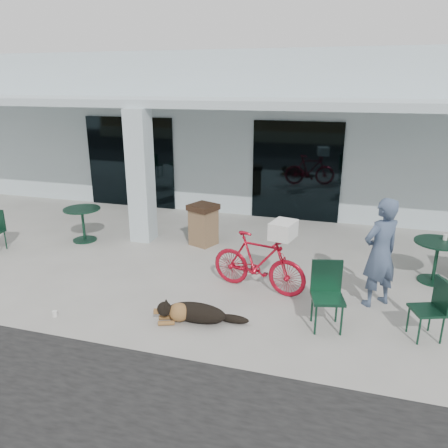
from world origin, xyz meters
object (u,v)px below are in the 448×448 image
(cafe_chair_far_b, at_px, (427,309))
(dog, at_px, (197,312))
(person, at_px, (380,253))
(cafe_table_near, at_px, (83,225))
(cafe_chair_far_a, at_px, (328,297))
(bicycle, at_px, (258,262))
(cafe_table_far, at_px, (436,262))
(trash_receptacle, at_px, (203,225))

(cafe_chair_far_b, bearing_deg, dog, -101.19)
(person, bearing_deg, dog, -12.13)
(cafe_table_near, distance_m, cafe_chair_far_b, 7.68)
(cafe_table_near, xyz_separation_m, person, (6.67, -1.36, 0.55))
(cafe_chair_far_a, bearing_deg, bicycle, 129.08)
(cafe_table_far, relative_size, person, 0.46)
(dog, distance_m, trash_receptacle, 3.55)
(cafe_table_near, relative_size, cafe_table_far, 0.99)
(bicycle, xyz_separation_m, trash_receptacle, (-1.74, 1.98, -0.06))
(cafe_table_near, distance_m, cafe_chair_far_a, 6.37)
(bicycle, relative_size, dog, 1.63)
(dog, height_order, person, person)
(person, bearing_deg, bicycle, -38.52)
(bicycle, relative_size, trash_receptacle, 1.87)
(cafe_table_far, height_order, trash_receptacle, trash_receptacle)
(bicycle, distance_m, cafe_chair_far_b, 2.87)
(bicycle, relative_size, person, 0.96)
(person, bearing_deg, trash_receptacle, -66.65)
(cafe_chair_far_a, distance_m, cafe_chair_far_b, 1.44)
(cafe_table_far, relative_size, cafe_chair_far_b, 0.92)
(bicycle, xyz_separation_m, person, (2.06, 0.04, 0.40))
(cafe_table_far, height_order, person, person)
(cafe_table_near, relative_size, trash_receptacle, 0.88)
(cafe_chair_far_a, bearing_deg, trash_receptacle, 122.23)
(cafe_table_far, height_order, cafe_chair_far_a, cafe_chair_far_a)
(bicycle, relative_size, cafe_table_near, 2.11)
(dog, xyz_separation_m, cafe_chair_far_a, (2.00, 0.40, 0.34))
(cafe_table_near, bearing_deg, bicycle, -16.91)
(cafe_table_far, bearing_deg, person, -131.35)
(bicycle, distance_m, cafe_table_far, 3.44)
(cafe_table_near, height_order, person, person)
(cafe_chair_far_b, bearing_deg, bicycle, -127.59)
(cafe_table_far, distance_m, cafe_chair_far_b, 2.21)
(cafe_chair_far_b, relative_size, person, 0.50)
(cafe_chair_far_b, relative_size, trash_receptacle, 0.97)
(cafe_chair_far_b, height_order, person, person)
(trash_receptacle, bearing_deg, cafe_chair_far_b, -32.34)
(bicycle, xyz_separation_m, cafe_chair_far_a, (1.30, -1.00, -0.02))
(cafe_table_near, relative_size, cafe_chair_far_a, 0.81)
(cafe_table_far, bearing_deg, cafe_table_near, 179.31)
(bicycle, xyz_separation_m, cafe_chair_far_b, (2.73, -0.86, -0.08))
(cafe_chair_far_a, height_order, person, person)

